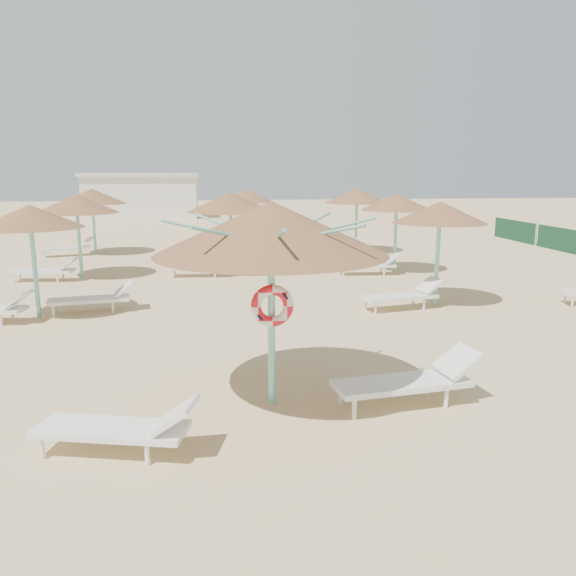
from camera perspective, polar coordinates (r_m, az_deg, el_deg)
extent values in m
plane|color=tan|center=(8.86, -1.18, -10.74)|extent=(120.00, 120.00, 0.00)
cylinder|color=#75CABF|center=(8.17, -1.68, -3.44)|extent=(0.11, 0.11, 2.50)
cone|color=brown|center=(7.92, -1.74, 6.12)|extent=(3.33, 3.33, 0.75)
cylinder|color=#75CABF|center=(7.95, -1.73, 4.24)|extent=(0.20, 0.20, 0.12)
cylinder|color=#75CABF|center=(8.04, 3.73, 5.87)|extent=(1.51, 0.04, 0.38)
cylinder|color=#75CABF|center=(8.53, 1.52, 6.23)|extent=(1.10, 1.10, 0.38)
cylinder|color=#75CABF|center=(8.68, -2.27, 6.32)|extent=(0.04, 1.51, 0.38)
cylinder|color=#75CABF|center=(8.43, -5.82, 6.10)|extent=(1.10, 1.10, 0.38)
cylinder|color=#75CABF|center=(7.88, -7.32, 5.68)|extent=(1.51, 0.04, 0.38)
cylinder|color=#75CABF|center=(7.35, -5.52, 5.28)|extent=(1.10, 1.10, 0.38)
cylinder|color=#75CABF|center=(7.17, -1.10, 5.17)|extent=(0.04, 1.51, 0.38)
cylinder|color=#75CABF|center=(7.47, 2.86, 5.42)|extent=(1.10, 1.10, 0.38)
torus|color=red|center=(8.01, -1.62, -1.82)|extent=(0.62, 0.15, 0.62)
cylinder|color=white|center=(7.59, -23.69, -14.69)|extent=(0.06, 0.06, 0.27)
cylinder|color=white|center=(7.97, -21.92, -13.26)|extent=(0.06, 0.06, 0.27)
cylinder|color=white|center=(7.06, -14.11, -16.09)|extent=(0.06, 0.06, 0.27)
cylinder|color=white|center=(7.46, -12.77, -14.42)|extent=(0.06, 0.06, 0.27)
cube|color=white|center=(7.37, -17.49, -13.52)|extent=(1.93, 1.03, 0.08)
cube|color=white|center=(7.00, -11.29, -12.51)|extent=(0.60, 0.68, 0.35)
cylinder|color=white|center=(8.03, 6.75, -12.12)|extent=(0.06, 0.06, 0.30)
cylinder|color=white|center=(8.49, 5.38, -10.74)|extent=(0.06, 0.06, 0.30)
cylinder|color=white|center=(8.64, 15.78, -10.73)|extent=(0.06, 0.06, 0.30)
cylinder|color=white|center=(9.07, 14.03, -9.55)|extent=(0.06, 0.06, 0.30)
cube|color=white|center=(8.52, 11.49, -9.46)|extent=(2.09, 0.92, 0.09)
cube|color=white|center=(8.86, 16.84, -7.14)|extent=(0.60, 0.70, 0.39)
cylinder|color=#75CABF|center=(14.36, -24.32, 1.75)|extent=(0.11, 0.11, 2.30)
cone|color=brown|center=(14.22, -24.74, 6.63)|extent=(2.39, 2.39, 0.54)
cylinder|color=#75CABF|center=(14.24, -24.66, 5.71)|extent=(0.20, 0.20, 0.12)
cylinder|color=white|center=(14.06, -27.13, -2.91)|extent=(0.06, 0.06, 0.28)
cylinder|color=white|center=(14.49, -26.21, -2.42)|extent=(0.06, 0.06, 0.28)
cube|color=white|center=(14.05, -25.74, -1.04)|extent=(0.57, 0.67, 0.36)
cylinder|color=white|center=(14.39, -22.73, -2.21)|extent=(0.06, 0.06, 0.28)
cylinder|color=white|center=(14.88, -22.54, -1.76)|extent=(0.06, 0.06, 0.28)
cylinder|color=white|center=(14.30, -17.36, -1.91)|extent=(0.06, 0.06, 0.28)
cylinder|color=white|center=(14.79, -17.34, -1.47)|extent=(0.06, 0.06, 0.28)
cube|color=white|center=(14.53, -19.56, -1.12)|extent=(1.97, 0.91, 0.08)
cube|color=white|center=(14.45, -16.26, 0.00)|extent=(0.57, 0.67, 0.36)
cylinder|color=#75CABF|center=(19.23, -20.43, 4.34)|extent=(0.11, 0.11, 2.30)
cone|color=brown|center=(19.12, -20.69, 8.02)|extent=(2.61, 2.61, 0.59)
cylinder|color=#75CABF|center=(19.14, -20.64, 7.31)|extent=(0.20, 0.20, 0.12)
cylinder|color=white|center=(19.34, -26.13, 0.88)|extent=(0.06, 0.06, 0.28)
cylinder|color=white|center=(19.79, -25.56, 1.16)|extent=(0.06, 0.06, 0.28)
cylinder|color=white|center=(18.84, -22.37, 0.94)|extent=(0.06, 0.06, 0.28)
cylinder|color=white|center=(19.30, -21.87, 1.22)|extent=(0.06, 0.06, 0.28)
cube|color=white|center=(19.23, -23.70, 1.59)|extent=(1.95, 0.79, 0.08)
cube|color=white|center=(18.90, -21.36, 2.35)|extent=(0.54, 0.64, 0.36)
cylinder|color=#75CABF|center=(24.66, -19.11, 5.92)|extent=(0.11, 0.11, 2.30)
cone|color=brown|center=(24.58, -19.30, 8.80)|extent=(2.76, 2.76, 0.62)
cylinder|color=#75CABF|center=(24.59, -19.27, 8.24)|extent=(0.20, 0.20, 0.12)
cylinder|color=white|center=(24.34, -23.47, 3.13)|extent=(0.06, 0.06, 0.28)
cylinder|color=white|center=(24.83, -23.52, 3.28)|extent=(0.06, 0.06, 0.28)
cylinder|color=white|center=(24.42, -20.31, 3.40)|extent=(0.06, 0.06, 0.28)
cylinder|color=white|center=(24.92, -20.43, 3.54)|extent=(0.06, 0.06, 0.28)
cube|color=white|center=(24.60, -21.67, 3.78)|extent=(2.00, 1.18, 0.08)
cube|color=white|center=(24.65, -19.74, 4.49)|extent=(0.65, 0.72, 0.36)
cylinder|color=#75CABF|center=(18.89, -5.80, 4.90)|extent=(0.11, 0.11, 2.30)
cone|color=brown|center=(18.78, -5.87, 8.68)|extent=(2.89, 2.89, 0.65)
cylinder|color=#75CABF|center=(18.79, -5.86, 7.93)|extent=(0.20, 0.20, 0.12)
cylinder|color=white|center=(18.49, -11.61, 1.41)|extent=(0.06, 0.06, 0.28)
cylinder|color=white|center=(18.98, -11.40, 1.68)|extent=(0.06, 0.06, 0.28)
cylinder|color=white|center=(18.34, -7.44, 1.47)|extent=(0.06, 0.06, 0.28)
cylinder|color=white|center=(18.83, -7.33, 1.74)|extent=(0.06, 0.06, 0.28)
cube|color=white|center=(18.60, -9.09, 2.13)|extent=(1.94, 0.77, 0.08)
cube|color=white|center=(18.50, -6.49, 2.90)|extent=(0.53, 0.64, 0.36)
cylinder|color=#75CABF|center=(24.13, -4.25, 6.42)|extent=(0.11, 0.11, 2.30)
cone|color=brown|center=(24.05, -4.30, 9.34)|extent=(2.42, 2.42, 0.54)
cylinder|color=#75CABF|center=(24.06, -4.29, 8.79)|extent=(0.20, 0.20, 0.12)
cylinder|color=white|center=(23.77, -8.83, 3.78)|extent=(0.06, 0.06, 0.28)
cylinder|color=white|center=(24.25, -8.51, 3.94)|extent=(0.06, 0.06, 0.28)
cylinder|color=white|center=(23.44, -5.64, 3.75)|extent=(0.06, 0.06, 0.28)
cylinder|color=white|center=(23.93, -5.38, 3.92)|extent=(0.06, 0.06, 0.28)
cube|color=white|center=(23.78, -6.82, 4.28)|extent=(1.99, 1.07, 0.08)
cube|color=white|center=(23.57, -4.82, 4.84)|extent=(0.62, 0.70, 0.36)
cylinder|color=#75CABF|center=(14.87, 14.92, 2.71)|extent=(0.11, 0.11, 2.30)
cone|color=brown|center=(14.73, 15.18, 7.44)|extent=(2.38, 2.38, 0.53)
cylinder|color=#75CABF|center=(14.75, 15.13, 6.55)|extent=(0.20, 0.20, 0.12)
cylinder|color=white|center=(13.71, 8.89, -2.09)|extent=(0.06, 0.06, 0.28)
cylinder|color=white|center=(14.14, 7.93, -1.63)|extent=(0.06, 0.06, 0.28)
cylinder|color=white|center=(14.38, 13.64, -1.63)|extent=(0.06, 0.06, 0.28)
cylinder|color=white|center=(14.79, 12.59, -1.21)|extent=(0.06, 0.06, 0.28)
cube|color=white|center=(14.27, 11.27, -0.89)|extent=(1.99, 0.99, 0.08)
cube|color=white|center=(14.66, 14.17, 0.28)|extent=(0.60, 0.69, 0.36)
cylinder|color=#75CABF|center=(19.47, 10.84, 4.96)|extent=(0.11, 0.11, 2.30)
cone|color=brown|center=(19.37, 10.98, 8.58)|extent=(2.41, 2.41, 0.54)
cylinder|color=#75CABF|center=(19.38, 10.96, 7.89)|extent=(0.20, 0.20, 0.12)
cylinder|color=white|center=(18.53, 5.67, 1.62)|extent=(0.06, 0.06, 0.28)
cylinder|color=white|center=(19.02, 5.43, 1.88)|extent=(0.06, 0.06, 0.28)
cylinder|color=white|center=(18.79, 9.74, 1.64)|extent=(0.06, 0.06, 0.28)
cylinder|color=white|center=(19.27, 9.40, 1.91)|extent=(0.06, 0.06, 0.28)
cube|color=white|center=(18.89, 7.96, 2.31)|extent=(1.94, 0.76, 0.08)
cube|color=white|center=(19.04, 10.49, 3.03)|extent=(0.53, 0.63, 0.36)
cylinder|color=#75CABF|center=(24.04, 6.94, 6.34)|extent=(0.11, 0.11, 2.30)
cone|color=brown|center=(23.95, 7.01, 9.30)|extent=(2.72, 2.72, 0.61)
cylinder|color=#75CABF|center=(23.96, 7.00, 8.72)|extent=(0.20, 0.20, 0.12)
cylinder|color=white|center=(23.23, 2.58, 3.72)|extent=(0.06, 0.06, 0.28)
cylinder|color=white|center=(23.73, 2.55, 3.89)|extent=(0.06, 0.06, 0.28)
cylinder|color=white|center=(23.30, 5.91, 3.70)|extent=(0.06, 0.06, 0.28)
cylinder|color=white|center=(23.80, 5.81, 3.87)|extent=(0.06, 0.06, 0.28)
cube|color=white|center=(23.49, 4.53, 4.23)|extent=(1.97, 0.90, 0.08)
cube|color=white|center=(23.52, 6.61, 4.79)|extent=(0.57, 0.67, 0.36)
cylinder|color=white|center=(16.00, 26.93, -1.25)|extent=(0.06, 0.06, 0.28)
cylinder|color=white|center=(16.46, 26.33, -0.86)|extent=(0.06, 0.06, 0.28)
cube|color=silver|center=(43.47, -14.58, 8.92)|extent=(8.00, 4.00, 3.00)
cube|color=beige|center=(43.43, -14.69, 11.06)|extent=(8.40, 4.40, 0.25)
cube|color=#184928|center=(26.85, 26.21, 4.39)|extent=(0.08, 3.80, 1.00)
cube|color=#184928|center=(30.23, 22.03, 5.44)|extent=(0.08, 3.80, 1.00)
cylinder|color=#75CABF|center=(28.60, 23.90, 5.07)|extent=(0.08, 0.08, 1.10)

